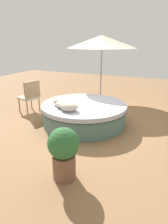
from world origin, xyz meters
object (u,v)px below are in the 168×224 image
object	(u,v)px
throw_pillow_1	(61,101)
patio_chair	(30,95)
patio_umbrella	(102,42)
round_bed	(84,114)
planter	(64,151)
throw_pillow_2	(64,104)
throw_pillow_0	(60,99)
throw_pillow_3	(69,107)

from	to	relation	value
throw_pillow_1	patio_chair	size ratio (longest dim) A/B	0.47
patio_chair	patio_umbrella	distance (m)	3.02
round_bed	patio_umbrella	xyz separation A→B (m)	(0.41, -2.36, 1.77)
throw_pillow_1	planter	size ratio (longest dim) A/B	0.53
patio_chair	throw_pillow_2	bearing A→B (deg)	-96.65
throw_pillow_0	throw_pillow_1	bearing A→B (deg)	129.00
throw_pillow_0	patio_chair	bearing A→B (deg)	-13.63
patio_chair	throw_pillow_3	bearing A→B (deg)	-98.07
throw_pillow_2	planter	xyz separation A→B (m)	(-0.96, 1.68, -0.15)
throw_pillow_0	planter	world-z (taller)	planter
throw_pillow_3	planter	size ratio (longest dim) A/B	0.50
throw_pillow_3	patio_umbrella	bearing A→B (deg)	-83.76
round_bed	patio_chair	distance (m)	1.90
throw_pillow_0	patio_chair	world-z (taller)	patio_chair
round_bed	throw_pillow_0	xyz separation A→B (m)	(0.64, 0.12, 0.35)
round_bed	throw_pillow_0	world-z (taller)	throw_pillow_0
throw_pillow_0	patio_chair	distance (m)	1.26
patio_chair	planter	world-z (taller)	patio_chair
throw_pillow_3	patio_umbrella	xyz separation A→B (m)	(0.33, -3.01, 1.40)
round_bed	throw_pillow_3	xyz separation A→B (m)	(0.08, 0.65, 0.37)
throw_pillow_1	planter	xyz separation A→B (m)	(-1.13, 1.85, -0.17)
throw_pillow_1	patio_umbrella	bearing A→B (deg)	-91.35
round_bed	throw_pillow_1	bearing A→B (deg)	34.75
round_bed	throw_pillow_1	distance (m)	0.69
throw_pillow_2	patio_chair	world-z (taller)	patio_chair
throw_pillow_1	planter	bearing A→B (deg)	121.38
patio_chair	round_bed	bearing A→B (deg)	-78.69
round_bed	throw_pillow_1	world-z (taller)	throw_pillow_1
throw_pillow_2	planter	world-z (taller)	planter
planter	throw_pillow_3	bearing A→B (deg)	-64.31
throw_pillow_1	round_bed	bearing A→B (deg)	-145.25
round_bed	throw_pillow_3	bearing A→B (deg)	82.80
throw_pillow_2	patio_umbrella	world-z (taller)	patio_umbrella
throw_pillow_3	patio_chair	size ratio (longest dim) A/B	0.44
throw_pillow_2	patio_umbrella	bearing A→B (deg)	-87.83
round_bed	patio_chair	xyz separation A→B (m)	(1.87, -0.18, 0.28)
planter	patio_chair	bearing A→B (deg)	-43.06
throw_pillow_0	patio_umbrella	xyz separation A→B (m)	(-0.23, -2.48, 1.42)
throw_pillow_1	throw_pillow_3	distance (m)	0.51
throw_pillow_3	throw_pillow_1	bearing A→B (deg)	-39.08
throw_pillow_1	planter	world-z (taller)	planter
throw_pillow_2	patio_chair	bearing A→B (deg)	-23.32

